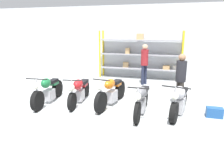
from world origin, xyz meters
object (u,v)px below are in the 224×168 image
at_px(motorcycle_red, 79,90).
at_px(motorcycle_green, 48,91).
at_px(motorcycle_orange, 111,92).
at_px(toolbox, 214,112).
at_px(person_browsing, 181,76).
at_px(shelving_rack, 141,55).
at_px(motorcycle_grey, 142,99).
at_px(person_near_rack, 145,61).
at_px(motorcycle_silver, 179,100).

bearing_deg(motorcycle_red, motorcycle_green, -79.57).
bearing_deg(motorcycle_orange, toolbox, 95.38).
bearing_deg(motorcycle_orange, motorcycle_green, -71.40).
distance_m(person_browsing, toolbox, 1.46).
relative_size(shelving_rack, motorcycle_green, 1.97).
relative_size(motorcycle_orange, motorcycle_grey, 1.10).
xyz_separation_m(person_browsing, person_near_rack, (-1.52, 2.59, 0.07)).
relative_size(motorcycle_red, person_near_rack, 1.14).
bearing_deg(motorcycle_silver, shelving_rack, -146.42).
bearing_deg(person_near_rack, motorcycle_red, 97.41).
bearing_deg(person_near_rack, motorcycle_orange, 114.21).
distance_m(shelving_rack, motorcycle_silver, 4.90).
relative_size(motorcycle_green, motorcycle_grey, 1.06).
relative_size(shelving_rack, motorcycle_grey, 2.08).
relative_size(shelving_rack, motorcycle_silver, 2.06).
height_order(motorcycle_grey, person_browsing, person_browsing).
relative_size(shelving_rack, toolbox, 9.31).
distance_m(shelving_rack, person_browsing, 4.20).
relative_size(motorcycle_red, person_browsing, 1.21).
xyz_separation_m(motorcycle_green, motorcycle_orange, (2.08, 0.39, 0.02)).
bearing_deg(motorcycle_green, shelving_rack, 147.66).
bearing_deg(motorcycle_orange, person_browsing, 112.04).
bearing_deg(person_near_rack, motorcycle_silver, 149.92).
bearing_deg(motorcycle_grey, toolbox, 101.49).
xyz_separation_m(motorcycle_grey, person_browsing, (1.05, 1.06, 0.54)).
bearing_deg(toolbox, shelving_rack, 122.67).
bearing_deg(motorcycle_silver, motorcycle_green, -76.11).
bearing_deg(toolbox, motorcycle_red, 179.31).
bearing_deg(toolbox, motorcycle_grey, -169.18).
xyz_separation_m(motorcycle_grey, person_near_rack, (-0.46, 3.65, 0.61)).
height_order(motorcycle_orange, toolbox, motorcycle_orange).
bearing_deg(person_browsing, toolbox, 110.29).
height_order(motorcycle_red, motorcycle_orange, motorcycle_orange).
bearing_deg(motorcycle_green, person_near_rack, 136.72).
bearing_deg(person_browsing, motorcycle_orange, -20.68).
relative_size(motorcycle_grey, person_browsing, 1.16).
height_order(motorcycle_green, toolbox, motorcycle_green).
xyz_separation_m(motorcycle_orange, person_near_rack, (0.61, 3.13, 0.62)).
height_order(motorcycle_orange, person_near_rack, person_near_rack).
xyz_separation_m(motorcycle_red, motorcycle_grey, (2.16, -0.44, 0.01)).
xyz_separation_m(motorcycle_orange, motorcycle_silver, (2.12, -0.17, -0.04)).
height_order(motorcycle_silver, toolbox, motorcycle_silver).
bearing_deg(motorcycle_grey, motorcycle_orange, -115.19).
xyz_separation_m(motorcycle_orange, person_browsing, (2.13, 0.54, 0.55)).
relative_size(motorcycle_grey, motorcycle_silver, 0.99).
distance_m(motorcycle_red, motorcycle_silver, 3.21).
height_order(motorcycle_green, person_near_rack, person_near_rack).
bearing_deg(shelving_rack, motorcycle_red, -107.01).
height_order(shelving_rack, motorcycle_silver, shelving_rack).
bearing_deg(toolbox, motorcycle_green, -177.16).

